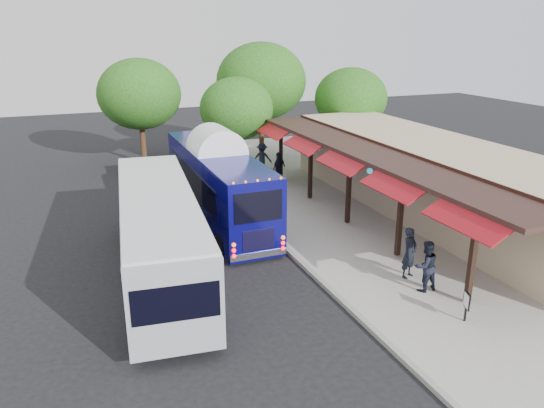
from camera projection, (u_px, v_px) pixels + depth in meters
name	position (u px, v px, depth m)	size (l,w,h in m)	color
ground	(311.00, 275.00, 19.76)	(90.00, 90.00, 0.00)	black
sidewalk	(370.00, 222.00, 25.02)	(10.00, 40.00, 0.15)	#9E9B93
curb	(272.00, 236.00, 23.28)	(0.20, 40.00, 0.16)	gray
station_shelter	(432.00, 178.00, 25.64)	(8.15, 20.00, 3.60)	tan
coach_bus	(218.00, 181.00, 25.00)	(2.42, 11.22, 3.57)	#090759
city_bus	(159.00, 231.00, 19.27)	(3.81, 12.08, 3.19)	gray
ped_a	(410.00, 253.00, 19.04)	(0.69, 0.45, 1.90)	black
ped_b	(426.00, 266.00, 18.06)	(0.88, 0.69, 1.82)	black
ped_c	(279.00, 168.00, 30.63)	(1.09, 0.45, 1.86)	black
ped_d	(262.00, 158.00, 32.93)	(1.20, 0.69, 1.86)	black
sign_board	(467.00, 302.00, 16.21)	(0.19, 0.43, 0.98)	black
tree_left	(237.00, 109.00, 33.20)	(4.63, 4.63, 5.93)	#382314
tree_mid	(261.00, 81.00, 36.43)	(6.18, 6.18, 7.92)	#382314
tree_right	(351.00, 99.00, 35.93)	(4.91, 4.91, 6.29)	#382314
tree_far	(139.00, 94.00, 34.67)	(5.44, 5.44, 6.97)	#382314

